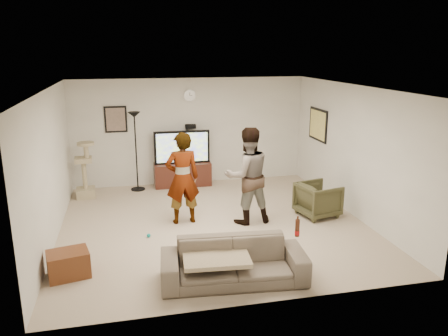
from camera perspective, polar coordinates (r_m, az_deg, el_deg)
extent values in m
cube|color=tan|center=(8.31, -1.37, -7.23)|extent=(5.50, 5.50, 0.02)
cube|color=white|center=(7.71, -1.49, 10.36)|extent=(5.50, 5.50, 0.02)
cube|color=silver|center=(10.57, -4.37, 4.71)|extent=(5.50, 0.04, 2.50)
cube|color=silver|center=(5.36, 4.38, -5.64)|extent=(5.50, 0.04, 2.50)
cube|color=silver|center=(7.87, -21.46, 0.09)|extent=(0.04, 5.50, 2.50)
cube|color=silver|center=(8.86, 16.30, 2.12)|extent=(0.04, 5.50, 2.50)
cylinder|color=silver|center=(10.42, -4.44, 9.29)|extent=(0.26, 0.04, 0.26)
cube|color=black|center=(10.49, -4.34, 5.35)|extent=(0.25, 0.10, 0.10)
cube|color=#786459|center=(10.39, -13.76, 6.10)|extent=(0.42, 0.03, 0.52)
cube|color=#E4CC6C|center=(10.20, 12.01, 5.48)|extent=(0.03, 0.78, 0.62)
cube|color=#391911|center=(10.52, -5.34, -0.81)|extent=(1.32, 0.45, 0.55)
cube|color=silver|center=(10.21, -5.34, -2.72)|extent=(0.40, 0.30, 0.07)
cube|color=black|center=(10.36, -5.43, 2.69)|extent=(1.29, 0.08, 0.77)
cube|color=#AECE3F|center=(10.32, -5.40, 2.64)|extent=(1.19, 0.01, 0.67)
cylinder|color=black|center=(10.20, -11.25, 2.05)|extent=(0.32, 0.32, 1.79)
cube|color=tan|center=(10.02, -17.57, -0.22)|extent=(0.42, 0.42, 1.24)
imported|color=silver|center=(8.13, -5.37, -1.31)|extent=(0.66, 0.46, 1.72)
imported|color=#35587F|center=(8.11, 3.03, -1.00)|extent=(0.94, 0.76, 1.80)
imported|color=#62564A|center=(6.27, 1.25, -11.96)|extent=(2.06, 0.96, 0.58)
cube|color=tan|center=(6.18, -1.04, -11.35)|extent=(0.95, 0.77, 0.06)
cylinder|color=#451F10|center=(6.36, 9.42, -7.62)|extent=(0.06, 0.06, 0.25)
imported|color=#3A3921|center=(8.77, 12.00, -3.99)|extent=(0.86, 0.84, 0.66)
cube|color=#582D17|center=(6.81, -19.39, -11.58)|extent=(0.64, 0.54, 0.38)
sphere|color=#0B8E8D|center=(7.83, -9.67, -8.55)|extent=(0.07, 0.07, 0.07)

